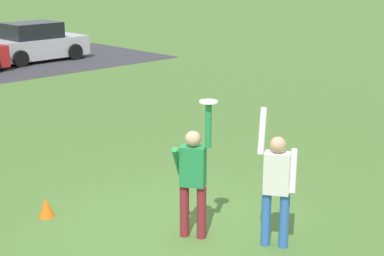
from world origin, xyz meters
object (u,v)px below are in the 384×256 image
(parked_car_silver, at_px, (35,43))
(field_cone_orange, at_px, (46,207))
(person_defender, at_px, (276,182))
(frisbee_disc, at_px, (209,102))
(person_catcher, at_px, (193,175))

(parked_car_silver, xyz_separation_m, field_cone_orange, (-7.85, -14.01, -0.57))
(person_defender, relative_size, frisbee_disc, 7.84)
(frisbee_disc, xyz_separation_m, parked_car_silver, (6.54, 16.37, -1.37))
(frisbee_disc, relative_size, parked_car_silver, 0.06)
(person_catcher, height_order, parked_car_silver, person_catcher)
(parked_car_silver, bearing_deg, person_defender, -110.56)
(parked_car_silver, bearing_deg, person_catcher, -113.65)
(person_catcher, height_order, frisbee_disc, frisbee_disc)
(person_defender, distance_m, field_cone_orange, 3.78)
(frisbee_disc, distance_m, parked_car_silver, 17.68)
(frisbee_disc, bearing_deg, person_defender, -58.10)
(person_defender, bearing_deg, frisbee_disc, -0.00)
(field_cone_orange, bearing_deg, parked_car_silver, 60.73)
(field_cone_orange, bearing_deg, person_defender, -60.24)
(person_catcher, relative_size, parked_car_silver, 0.50)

